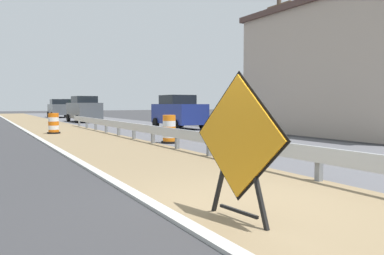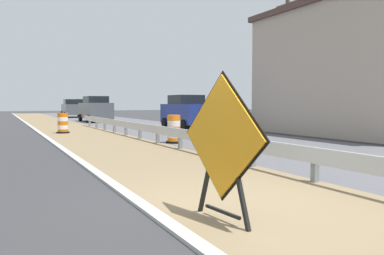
{
  "view_description": "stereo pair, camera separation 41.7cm",
  "coord_description": "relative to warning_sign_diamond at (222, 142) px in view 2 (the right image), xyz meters",
  "views": [
    {
      "loc": [
        -3.56,
        -4.38,
        1.57
      ],
      "look_at": [
        1.5,
        4.52,
        0.91
      ],
      "focal_mm": 35.1,
      "sensor_mm": 36.0,
      "label": 1
    },
    {
      "loc": [
        -3.2,
        -4.58,
        1.57
      ],
      "look_at": [
        1.5,
        4.52,
        0.91
      ],
      "focal_mm": 35.1,
      "sensor_mm": 36.0,
      "label": 2
    }
  ],
  "objects": [
    {
      "name": "ground_plane",
      "position": [
        0.58,
        0.38,
        -1.06
      ],
      "size": [
        160.0,
        160.0,
        0.0
      ],
      "primitive_type": "plane",
      "color": "#333335"
    },
    {
      "name": "median_dirt_strip",
      "position": [
        1.25,
        0.38,
        -1.06
      ],
      "size": [
        3.74,
        120.0,
        0.01
      ],
      "primitive_type": "cube",
      "color": "#7F6B4C",
      "rests_on": "ground"
    },
    {
      "name": "curb_near_edge",
      "position": [
        -0.72,
        0.38,
        -1.06
      ],
      "size": [
        0.2,
        120.0,
        0.11
      ],
      "primitive_type": "cube",
      "color": "#ADADA8",
      "rests_on": "ground"
    },
    {
      "name": "guardrail_median",
      "position": [
        2.89,
        2.28,
        -0.54
      ],
      "size": [
        0.18,
        41.47,
        0.71
      ],
      "color": "#ADB2B7",
      "rests_on": "ground"
    },
    {
      "name": "warning_sign_diamond",
      "position": [
        0.0,
        0.0,
        0.0
      ],
      "size": [
        0.23,
        1.72,
        2.01
      ],
      "rotation": [
        0.0,
        0.0,
        3.25
      ],
      "color": "black",
      "rests_on": "ground"
    },
    {
      "name": "traffic_barrel_nearest",
      "position": [
        4.27,
        5.51,
        -0.61
      ],
      "size": [
        0.65,
        0.65,
        1.01
      ],
      "color": "orange",
      "rests_on": "ground"
    },
    {
      "name": "traffic_barrel_close",
      "position": [
        3.53,
        9.25,
        -0.56
      ],
      "size": [
        0.64,
        0.64,
        1.12
      ],
      "color": "orange",
      "rests_on": "ground"
    },
    {
      "name": "traffic_barrel_mid",
      "position": [
        0.38,
        16.47,
        -0.58
      ],
      "size": [
        0.66,
        0.66,
        1.07
      ],
      "color": "orange",
      "rests_on": "ground"
    },
    {
      "name": "car_lead_near_lane",
      "position": [
        4.78,
        28.18,
        0.03
      ],
      "size": [
        2.18,
        4.82,
        2.18
      ],
      "rotation": [
        0.0,
        0.0,
        1.59
      ],
      "color": "#4C5156",
      "rests_on": "ground"
    },
    {
      "name": "car_trailing_near_lane",
      "position": [
        7.84,
        16.73,
        -0.02
      ],
      "size": [
        2.08,
        4.29,
        2.09
      ],
      "rotation": [
        0.0,
        0.0,
        -1.57
      ],
      "color": "navy",
      "rests_on": "ground"
    },
    {
      "name": "car_lead_far_lane",
      "position": [
        4.83,
        39.95,
        -0.04
      ],
      "size": [
        2.2,
        4.64,
        2.04
      ],
      "rotation": [
        0.0,
        0.0,
        1.54
      ],
      "color": "#4C5156",
      "rests_on": "ground"
    },
    {
      "name": "car_mid_far_lane",
      "position": [
        7.97,
        50.64,
        0.03
      ],
      "size": [
        2.15,
        4.46,
        2.18
      ],
      "rotation": [
        0.0,
        0.0,
        -1.59
      ],
      "color": "#195128",
      "rests_on": "ground"
    },
    {
      "name": "roadside_shop_near",
      "position": [
        14.94,
        8.48,
        2.21
      ],
      "size": [
        9.14,
        10.82,
        6.53
      ],
      "color": "#AD9E8E",
      "rests_on": "ground"
    },
    {
      "name": "utility_pole_near",
      "position": [
        11.49,
        11.8,
        2.82
      ],
      "size": [
        0.24,
        1.8,
        7.45
      ],
      "color": "brown",
      "rests_on": "ground"
    }
  ]
}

